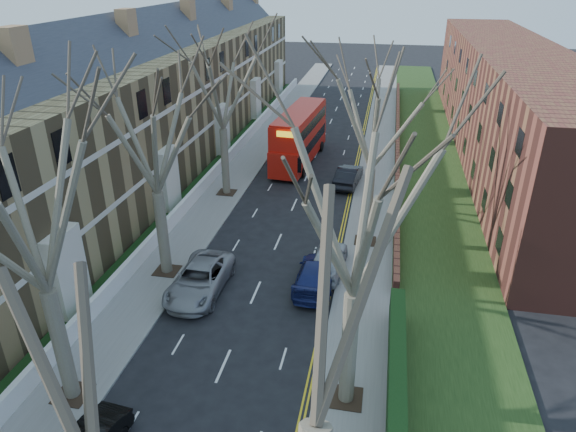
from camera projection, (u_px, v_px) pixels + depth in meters
The scene contains 16 objects.
pavement_left at pixel (257, 150), 50.97m from camera, with size 3.00×102.00×0.12m, color slate.
pavement_right at pixel (379, 158), 48.90m from camera, with size 3.00×102.00×0.12m, color slate.
terrace_left at pixel (143, 112), 42.83m from camera, with size 9.70×78.00×13.60m.
flats_right at pixel (507, 102), 48.30m from camera, with size 13.97×54.00×10.00m.
front_wall_left at pixel (215, 172), 43.95m from camera, with size 0.30×78.00×1.00m.
grass_verge_right at pixel (427, 160), 48.09m from camera, with size 6.00×102.00×0.06m.
tree_left_mid at pixel (23, 190), 17.64m from camera, with size 10.50×10.50×14.71m.
tree_left_far at pixel (149, 121), 26.60m from camera, with size 10.15×10.15×14.22m.
tree_left_dist at pixel (220, 73), 37.05m from camera, with size 10.50×10.50×14.71m.
tree_right_mid at pixel (359, 192), 17.45m from camera, with size 10.50×10.50×14.71m.
tree_right_far at pixel (375, 104), 29.93m from camera, with size 10.15×10.15×14.22m.
double_decker_bus at pixel (299, 138), 46.98m from camera, with size 3.53×11.57×4.75m.
car_left_far at pixel (200, 279), 28.53m from camera, with size 2.67×5.79×1.61m, color gray.
car_right_near at pixel (316, 274), 29.06m from camera, with size 2.14×5.27×1.53m, color navy.
car_right_mid at pixel (328, 259), 30.47m from camera, with size 1.90×4.73×1.61m, color #9C9FA5.
car_right_far at pixel (348, 176), 42.63m from camera, with size 1.70×4.88×1.61m, color black.
Camera 1 is at (6.38, -8.20, 16.48)m, focal length 32.00 mm.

